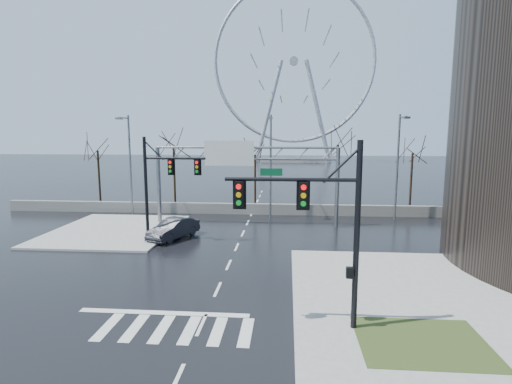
# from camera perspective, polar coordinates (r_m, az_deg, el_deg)

# --- Properties ---
(ground) EXTENTS (260.00, 260.00, 0.00)m
(ground) POSITION_cam_1_polar(r_m,az_deg,el_deg) (22.02, -5.50, -13.66)
(ground) COLOR black
(ground) RESTS_ON ground
(sidewalk_right_ext) EXTENTS (12.00, 10.00, 0.15)m
(sidewalk_right_ext) POSITION_cam_1_polar(r_m,az_deg,el_deg) (24.39, 19.77, -11.71)
(sidewalk_right_ext) COLOR gray
(sidewalk_right_ext) RESTS_ON ground
(sidewalk_far) EXTENTS (10.00, 12.00, 0.15)m
(sidewalk_far) POSITION_cam_1_polar(r_m,az_deg,el_deg) (36.21, -19.54, -5.14)
(sidewalk_far) COLOR gray
(sidewalk_far) RESTS_ON ground
(grass_strip) EXTENTS (5.00, 4.00, 0.02)m
(grass_strip) POSITION_cam_1_polar(r_m,az_deg,el_deg) (17.94, 22.64, -19.15)
(grass_strip) COLOR #333D19
(grass_strip) RESTS_ON sidewalk_near
(barrier_wall) EXTENTS (52.00, 0.50, 1.10)m
(barrier_wall) POSITION_cam_1_polar(r_m,az_deg,el_deg) (40.98, -0.64, -2.43)
(barrier_wall) COLOR slate
(barrier_wall) RESTS_ON ground
(signal_mast_near) EXTENTS (5.52, 0.41, 8.00)m
(signal_mast_near) POSITION_cam_1_polar(r_m,az_deg,el_deg) (16.46, 9.64, -3.59)
(signal_mast_near) COLOR black
(signal_mast_near) RESTS_ON ground
(signal_mast_far) EXTENTS (4.72, 0.41, 8.00)m
(signal_mast_far) POSITION_cam_1_polar(r_m,az_deg,el_deg) (30.76, -13.52, 1.78)
(signal_mast_far) COLOR black
(signal_mast_far) RESTS_ON ground
(sign_gantry) EXTENTS (16.36, 0.40, 7.60)m
(sign_gantry) POSITION_cam_1_polar(r_m,az_deg,el_deg) (35.41, -2.00, 3.42)
(sign_gantry) COLOR slate
(sign_gantry) RESTS_ON ground
(streetlight_left) EXTENTS (0.50, 2.55, 10.00)m
(streetlight_left) POSITION_cam_1_polar(r_m,az_deg,el_deg) (41.39, -17.74, 4.73)
(streetlight_left) COLOR slate
(streetlight_left) RESTS_ON ground
(streetlight_mid) EXTENTS (0.50, 2.55, 10.00)m
(streetlight_mid) POSITION_cam_1_polar(r_m,az_deg,el_deg) (38.35, 2.08, 4.87)
(streetlight_mid) COLOR slate
(streetlight_mid) RESTS_ON ground
(streetlight_right) EXTENTS (0.50, 2.55, 10.00)m
(streetlight_right) POSITION_cam_1_polar(r_m,az_deg,el_deg) (39.69, 19.72, 4.50)
(streetlight_right) COLOR slate
(streetlight_right) RESTS_ON ground
(tree_far_left) EXTENTS (3.50, 3.50, 7.00)m
(tree_far_left) POSITION_cam_1_polar(r_m,az_deg,el_deg) (49.19, -21.65, 4.70)
(tree_far_left) COLOR black
(tree_far_left) RESTS_ON ground
(tree_left) EXTENTS (3.75, 3.75, 7.50)m
(tree_left) POSITION_cam_1_polar(r_m,az_deg,el_deg) (45.44, -11.67, 5.37)
(tree_left) COLOR black
(tree_left) RESTS_ON ground
(tree_center) EXTENTS (3.25, 3.25, 6.50)m
(tree_center) POSITION_cam_1_polar(r_m,az_deg,el_deg) (44.84, -0.13, 4.47)
(tree_center) COLOR black
(tree_center) RESTS_ON ground
(tree_right) EXTENTS (3.90, 3.90, 7.80)m
(tree_right) POSITION_cam_1_polar(r_m,az_deg,el_deg) (43.95, 11.59, 5.58)
(tree_right) COLOR black
(tree_right) RESTS_ON ground
(tree_far_right) EXTENTS (3.40, 3.40, 6.80)m
(tree_far_right) POSITION_cam_1_polar(r_m,az_deg,el_deg) (46.14, 21.42, 4.30)
(tree_far_right) COLOR black
(tree_far_right) RESTS_ON ground
(ferris_wheel) EXTENTS (45.00, 6.00, 50.91)m
(ferris_wheel) POSITION_cam_1_polar(r_m,az_deg,el_deg) (116.47, 5.41, 17.22)
(ferris_wheel) COLOR gray
(ferris_wheel) RESTS_ON ground
(car) EXTENTS (3.47, 5.05, 1.58)m
(car) POSITION_cam_1_polar(r_m,az_deg,el_deg) (32.30, -11.70, -5.14)
(car) COLOR black
(car) RESTS_ON ground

